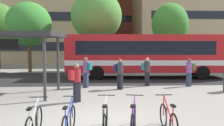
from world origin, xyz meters
The scene contains 17 objects.
ground centered at (0.00, 0.00, 0.00)m, with size 200.00×200.00×0.00m, color gray.
bus_lane_asphalt centered at (0.00, 10.47, 0.00)m, with size 80.00×7.20×0.01m, color #232326.
city_bus centered at (3.57, 10.47, 1.78)m, with size 12.13×3.14×3.20m.
parked_bicycle_silver_0 centered at (-1.83, -0.88, 0.38)m, with size 0.52×1.72×0.99m.
parked_bicycle_blue_1 centered at (-0.91, -0.83, 0.38)m, with size 0.52×1.72×0.99m.
parked_bicycle_silver_2 centered at (0.09, -0.73, 0.38)m, with size 0.52×1.72×0.99m.
parked_bicycle_purple_3 centered at (0.87, -0.75, 0.38)m, with size 0.56×1.69×0.99m.
parked_bicycle_red_4 centered at (1.86, -0.77, 0.38)m, with size 0.52×1.72×0.99m.
commuter_red_pack_0 centered at (-1.09, 2.95, 0.97)m, with size 0.60×0.56×1.67m.
commuter_teal_pack_1 centered at (-0.85, 6.49, 1.01)m, with size 0.60×0.52×1.75m.
commuter_teal_pack_2 centered at (2.74, 6.85, 0.98)m, with size 0.55×0.38×1.70m.
commuter_navy_pack_4 centered at (1.03, 5.83, 0.97)m, with size 0.59×0.58×1.69m.
commuter_olive_pack_5 centered at (5.27, 6.57, 0.96)m, with size 0.59×0.44×1.67m.
street_tree_0 centered at (-6.37, 14.53, 4.29)m, with size 4.01×4.01×6.25m.
street_tree_2 centered at (7.04, 16.75, 4.52)m, with size 3.67×3.67×6.65m.
street_tree_3 centered at (-0.36, 14.85, 5.09)m, with size 4.66×4.66×7.41m.
building_centre_block centered at (0.71, 41.25, 6.67)m, with size 15.09×11.33×13.34m.
Camera 1 is at (-0.06, -7.25, 2.48)m, focal length 38.23 mm.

